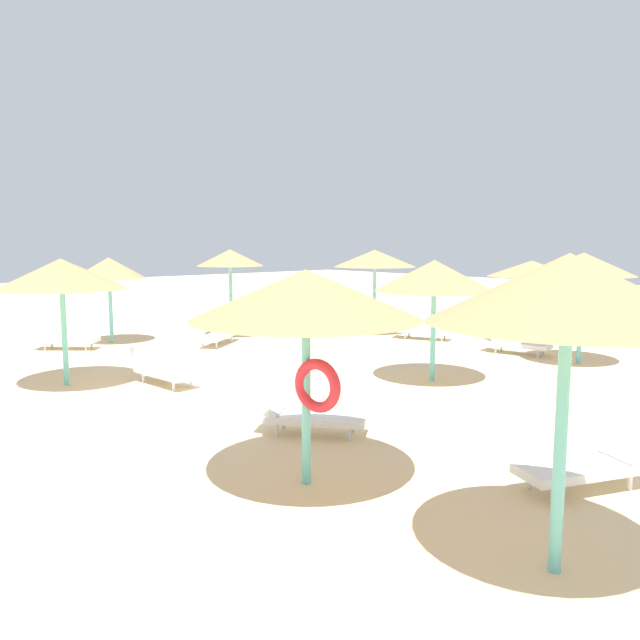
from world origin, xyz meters
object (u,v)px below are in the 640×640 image
at_px(parasol_0, 568,290).
at_px(parasol_4, 375,259).
at_px(lounger_5, 64,339).
at_px(lounger_7, 515,343).
at_px(parasol_8, 434,276).
at_px(parasol_3, 230,258).
at_px(parasol_5, 109,268).
at_px(parasol_6, 306,296).
at_px(parasol_1, 61,274).
at_px(lounger_6, 307,415).
at_px(parasol_2, 532,269).
at_px(lounger_4, 421,330).
at_px(parasol_7, 583,265).
at_px(lounger_0, 589,465).
at_px(lounger_1, 163,370).
at_px(lounger_2, 577,332).
at_px(bench_0, 451,314).
at_px(lounger_3, 219,334).

bearing_deg(parasol_0, parasol_4, 139.55).
distance_m(lounger_5, lounger_7, 13.15).
bearing_deg(lounger_7, lounger_5, -135.01).
distance_m(parasol_0, parasol_8, 8.32).
distance_m(parasol_3, parasol_5, 3.84).
bearing_deg(parasol_3, parasol_6, -29.43).
bearing_deg(parasol_1, lounger_6, 15.09).
relative_size(parasol_1, parasol_2, 1.02).
bearing_deg(lounger_4, parasol_0, -45.92).
relative_size(parasol_3, lounger_7, 1.48).
distance_m(parasol_3, lounger_4, 6.73).
bearing_deg(parasol_0, parasol_7, 114.59).
xyz_separation_m(lounger_0, lounger_7, (-5.84, 7.98, 0.01)).
bearing_deg(parasol_0, parasol_3, 157.53).
distance_m(lounger_0, lounger_1, 9.17).
distance_m(lounger_2, lounger_7, 3.44).
bearing_deg(lounger_7, bench_0, 141.34).
bearing_deg(lounger_5, parasol_0, -3.39).
relative_size(lounger_3, lounger_7, 0.98).
bearing_deg(lounger_2, parasol_8, -87.15).
distance_m(lounger_0, lounger_6, 4.34).
height_order(parasol_0, lounger_4, parasol_0).
height_order(parasol_2, lounger_1, parasol_2).
relative_size(lounger_2, lounger_3, 1.04).
bearing_deg(bench_0, parasol_1, -87.32).
bearing_deg(parasol_0, lounger_3, 160.22).
distance_m(parasol_4, parasol_5, 8.76).
bearing_deg(lounger_3, bench_0, 79.92).
bearing_deg(lounger_5, parasol_4, 67.97).
height_order(parasol_2, lounger_6, parasol_2).
relative_size(parasol_2, lounger_2, 1.38).
distance_m(parasol_5, lounger_1, 6.81).
xyz_separation_m(parasol_4, lounger_3, (-1.48, -5.42, -2.27)).
distance_m(parasol_0, parasol_5, 16.31).
bearing_deg(parasol_7, parasol_0, -65.41).
xyz_separation_m(parasol_5, lounger_3, (2.56, 2.35, -2.03)).
xyz_separation_m(lounger_0, lounger_2, (-5.67, 11.41, 0.00)).
xyz_separation_m(parasol_7, lounger_5, (-11.17, -9.29, -2.27)).
bearing_deg(parasol_7, parasol_4, 179.52).
relative_size(parasol_7, lounger_7, 1.47).
height_order(parasol_8, lounger_2, parasol_8).
bearing_deg(lounger_5, lounger_0, 4.99).
distance_m(parasol_1, lounger_5, 5.43).
bearing_deg(lounger_0, parasol_4, 144.73).
distance_m(parasol_0, lounger_6, 5.54).
distance_m(parasol_7, parasol_8, 4.66).
distance_m(parasol_2, lounger_7, 3.23).
distance_m(parasol_1, parasol_2, 13.78).
relative_size(parasol_2, parasol_6, 0.92).
bearing_deg(parasol_4, lounger_2, 30.70).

